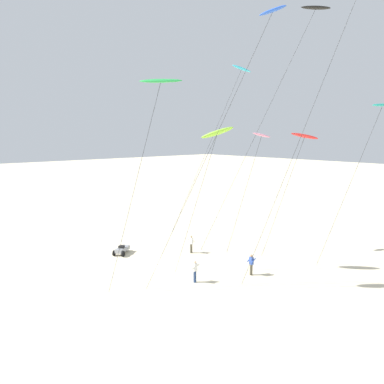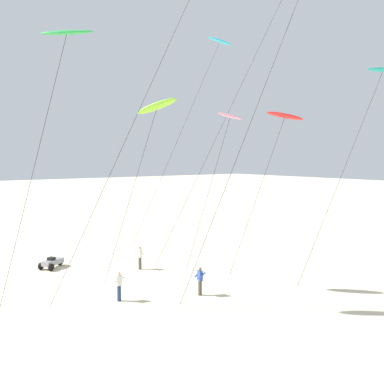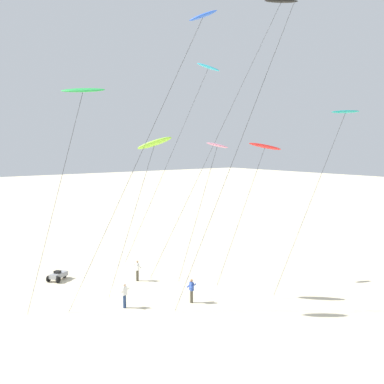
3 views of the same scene
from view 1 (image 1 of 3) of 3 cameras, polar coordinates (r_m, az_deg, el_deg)
name	(u,v)px [view 1 (image 1 of 3)]	position (r m, az deg, el deg)	size (l,w,h in m)	color
ground_plane	(157,267)	(31.00, -5.60, -11.63)	(260.00, 260.00, 0.00)	beige
kite_teal	(382,107)	(33.93, 27.73, 11.74)	(3.26, 5.61, 13.50)	teal
kite_blue	(269,18)	(27.62, 12.11, 25.26)	(5.48, 8.42, 19.63)	blue
kite_black	(314,11)	(38.65, 18.74, 25.46)	(6.78, 10.32, 22.66)	black
kite_cyan	(240,72)	(41.25, 7.61, 18.30)	(4.86, 7.70, 18.42)	#33BFE0
kite_green	(160,83)	(24.92, -5.03, 16.81)	(3.23, 4.63, 14.65)	green
kite_lime	(217,133)	(28.40, 3.96, 9.22)	(2.98, 3.99, 11.72)	#8CD833
kite_red	(304,137)	(33.81, 17.29, 8.26)	(2.95, 4.33, 11.24)	red
kite_pink	(261,137)	(33.64, 10.81, 8.46)	(2.18, 3.58, 11.20)	pink
kite_flyer_nearest	(251,264)	(29.21, 9.33, -11.16)	(0.60, 0.58, 1.67)	#4C4738
kite_flyer_middle	(191,244)	(33.95, -0.13, -8.15)	(0.54, 0.51, 1.67)	#4C4738
kite_flyer_furthest	(195,271)	(27.51, 0.46, -12.32)	(0.54, 0.57, 1.67)	navy
beach_buggy	(122,249)	(34.44, -10.96, -8.88)	(1.70, 2.04, 0.82)	gray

